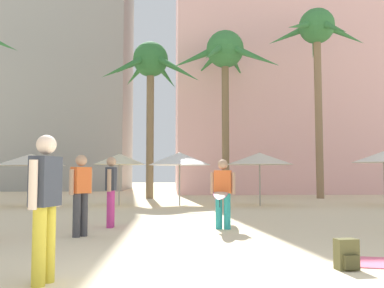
% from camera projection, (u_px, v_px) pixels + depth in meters
% --- Properties ---
extents(hotel_pink, '(17.95, 11.98, 19.48)m').
position_uv_depth(hotel_pink, '(291.00, 67.00, 32.99)').
color(hotel_pink, beige).
rests_on(hotel_pink, ground).
extents(hotel_tower_gray, '(12.43, 8.56, 27.25)m').
position_uv_depth(hotel_tower_gray, '(58.00, 33.00, 36.63)').
color(hotel_tower_gray, gray).
rests_on(hotel_tower_gray, ground).
extents(palm_tree_far_left, '(5.23, 5.18, 10.45)m').
position_uv_depth(palm_tree_far_left, '(317.00, 39.00, 23.09)').
color(palm_tree_far_left, '#896B4C').
rests_on(palm_tree_far_left, ground).
extents(palm_tree_left, '(6.35, 5.85, 9.59)m').
position_uv_depth(palm_tree_left, '(225.00, 58.00, 24.20)').
color(palm_tree_left, brown).
rests_on(palm_tree_left, ground).
extents(palm_tree_center, '(5.64, 4.89, 8.52)m').
position_uv_depth(palm_tree_center, '(150.00, 69.00, 22.87)').
color(palm_tree_center, brown).
rests_on(palm_tree_center, ground).
extents(cafe_umbrella_0, '(2.76, 2.76, 2.19)m').
position_uv_depth(cafe_umbrella_0, '(260.00, 159.00, 17.41)').
color(cafe_umbrella_0, gray).
rests_on(cafe_umbrella_0, ground).
extents(cafe_umbrella_1, '(2.73, 2.73, 2.13)m').
position_uv_depth(cafe_umbrella_1, '(31.00, 160.00, 17.02)').
color(cafe_umbrella_1, gray).
rests_on(cafe_umbrella_1, ground).
extents(cafe_umbrella_2, '(2.62, 2.62, 2.22)m').
position_uv_depth(cafe_umbrella_2, '(180.00, 159.00, 17.57)').
color(cafe_umbrella_2, gray).
rests_on(cafe_umbrella_2, ground).
extents(cafe_umbrella_4, '(2.20, 2.20, 2.15)m').
position_uv_depth(cafe_umbrella_4, '(120.00, 159.00, 17.49)').
color(cafe_umbrella_4, gray).
rests_on(cafe_umbrella_4, ground).
extents(cafe_umbrella_5, '(2.52, 2.52, 2.25)m').
position_uv_depth(cafe_umbrella_5, '(384.00, 157.00, 17.38)').
color(cafe_umbrella_5, gray).
rests_on(cafe_umbrella_5, ground).
extents(backpack, '(0.32, 0.28, 0.42)m').
position_uv_depth(backpack, '(347.00, 255.00, 5.75)').
color(backpack, brown).
rests_on(backpack, ground).
extents(person_mid_center, '(0.83, 3.09, 1.66)m').
position_uv_depth(person_mid_center, '(222.00, 191.00, 10.16)').
color(person_mid_center, teal).
rests_on(person_mid_center, ground).
extents(person_mid_left, '(0.32, 0.60, 1.78)m').
position_uv_depth(person_mid_left, '(45.00, 201.00, 5.05)').
color(person_mid_left, gold).
rests_on(person_mid_left, ground).
extents(person_far_left, '(0.43, 0.54, 1.72)m').
position_uv_depth(person_far_left, '(81.00, 191.00, 8.82)').
color(person_far_left, '#3D3D42').
rests_on(person_far_left, ground).
extents(person_far_right, '(0.25, 0.60, 1.74)m').
position_uv_depth(person_far_right, '(111.00, 188.00, 10.35)').
color(person_far_right, '#B7337F').
rests_on(person_far_right, ground).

